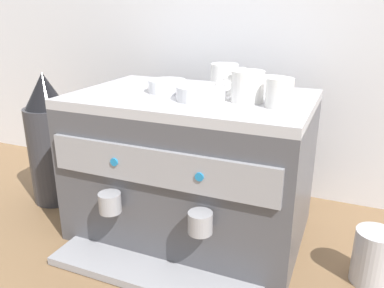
{
  "coord_description": "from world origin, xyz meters",
  "views": [
    {
      "loc": [
        0.4,
        -0.94,
        0.62
      ],
      "look_at": [
        0.0,
        0.0,
        0.27
      ],
      "focal_mm": 36.13,
      "sensor_mm": 36.0,
      "label": 1
    }
  ],
  "objects_px": {
    "ceramic_bowl_0": "(168,86)",
    "ceramic_bowl_1": "(201,93)",
    "ceramic_cup_1": "(226,76)",
    "ceramic_cup_0": "(246,86)",
    "coffee_grinder": "(51,142)",
    "milk_pitcher": "(373,257)",
    "espresso_machine": "(191,166)",
    "ceramic_bowl_2": "(271,85)",
    "ceramic_cup_2": "(280,92)"
  },
  "relations": [
    {
      "from": "ceramic_bowl_0",
      "to": "ceramic_bowl_2",
      "type": "bearing_deg",
      "value": 20.82
    },
    {
      "from": "espresso_machine",
      "to": "milk_pitcher",
      "type": "xyz_separation_m",
      "value": [
        0.49,
        -0.05,
        -0.13
      ]
    },
    {
      "from": "ceramic_cup_0",
      "to": "coffee_grinder",
      "type": "xyz_separation_m",
      "value": [
        -0.66,
        0.01,
        -0.24
      ]
    },
    {
      "from": "ceramic_bowl_0",
      "to": "coffee_grinder",
      "type": "distance_m",
      "value": 0.48
    },
    {
      "from": "ceramic_cup_0",
      "to": "ceramic_cup_2",
      "type": "xyz_separation_m",
      "value": [
        0.09,
        -0.02,
        -0.0
      ]
    },
    {
      "from": "ceramic_cup_0",
      "to": "ceramic_bowl_2",
      "type": "bearing_deg",
      "value": 74.1
    },
    {
      "from": "ceramic_cup_1",
      "to": "ceramic_bowl_1",
      "type": "height_order",
      "value": "ceramic_cup_1"
    },
    {
      "from": "espresso_machine",
      "to": "coffee_grinder",
      "type": "relative_size",
      "value": 1.45
    },
    {
      "from": "ceramic_bowl_0",
      "to": "ceramic_bowl_1",
      "type": "distance_m",
      "value": 0.13
    },
    {
      "from": "ceramic_cup_0",
      "to": "ceramic_cup_1",
      "type": "xyz_separation_m",
      "value": [
        -0.1,
        0.15,
        -0.0
      ]
    },
    {
      "from": "ceramic_bowl_0",
      "to": "milk_pitcher",
      "type": "xyz_separation_m",
      "value": [
        0.56,
        -0.06,
        -0.35
      ]
    },
    {
      "from": "ceramic_bowl_0",
      "to": "ceramic_cup_1",
      "type": "bearing_deg",
      "value": 45.34
    },
    {
      "from": "ceramic_bowl_2",
      "to": "milk_pitcher",
      "type": "distance_m",
      "value": 0.49
    },
    {
      "from": "ceramic_cup_0",
      "to": "ceramic_bowl_0",
      "type": "xyz_separation_m",
      "value": [
        -0.23,
        0.03,
        -0.02
      ]
    },
    {
      "from": "espresso_machine",
      "to": "ceramic_bowl_1",
      "type": "height_order",
      "value": "ceramic_bowl_1"
    },
    {
      "from": "milk_pitcher",
      "to": "ceramic_bowl_1",
      "type": "bearing_deg",
      "value": 179.37
    },
    {
      "from": "ceramic_bowl_0",
      "to": "coffee_grinder",
      "type": "height_order",
      "value": "ceramic_bowl_0"
    },
    {
      "from": "espresso_machine",
      "to": "ceramic_bowl_2",
      "type": "relative_size",
      "value": 6.76
    },
    {
      "from": "ceramic_cup_0",
      "to": "ceramic_cup_2",
      "type": "height_order",
      "value": "ceramic_cup_0"
    },
    {
      "from": "ceramic_cup_1",
      "to": "ceramic_bowl_2",
      "type": "bearing_deg",
      "value": -10.58
    },
    {
      "from": "ceramic_cup_0",
      "to": "coffee_grinder",
      "type": "height_order",
      "value": "ceramic_cup_0"
    },
    {
      "from": "ceramic_cup_2",
      "to": "ceramic_bowl_1",
      "type": "relative_size",
      "value": 0.8
    },
    {
      "from": "ceramic_bowl_1",
      "to": "ceramic_bowl_2",
      "type": "bearing_deg",
      "value": 47.39
    },
    {
      "from": "ceramic_bowl_0",
      "to": "ceramic_bowl_1",
      "type": "relative_size",
      "value": 0.83
    },
    {
      "from": "ceramic_cup_0",
      "to": "ceramic_bowl_1",
      "type": "height_order",
      "value": "ceramic_cup_0"
    },
    {
      "from": "ceramic_bowl_2",
      "to": "ceramic_bowl_0",
      "type": "bearing_deg",
      "value": -159.18
    },
    {
      "from": "coffee_grinder",
      "to": "espresso_machine",
      "type": "bearing_deg",
      "value": 0.8
    },
    {
      "from": "ceramic_cup_1",
      "to": "ceramic_bowl_2",
      "type": "distance_m",
      "value": 0.14
    },
    {
      "from": "ceramic_bowl_1",
      "to": "ceramic_cup_1",
      "type": "bearing_deg",
      "value": 88.43
    },
    {
      "from": "ceramic_cup_1",
      "to": "coffee_grinder",
      "type": "bearing_deg",
      "value": -165.66
    },
    {
      "from": "ceramic_cup_0",
      "to": "coffee_grinder",
      "type": "bearing_deg",
      "value": 178.89
    },
    {
      "from": "ceramic_cup_1",
      "to": "ceramic_cup_0",
      "type": "bearing_deg",
      "value": -56.52
    },
    {
      "from": "ceramic_cup_1",
      "to": "ceramic_bowl_2",
      "type": "relative_size",
      "value": 1.24
    },
    {
      "from": "ceramic_cup_1",
      "to": "ceramic_bowl_0",
      "type": "distance_m",
      "value": 0.18
    },
    {
      "from": "ceramic_bowl_0",
      "to": "ceramic_bowl_2",
      "type": "height_order",
      "value": "ceramic_bowl_2"
    },
    {
      "from": "ceramic_bowl_2",
      "to": "coffee_grinder",
      "type": "bearing_deg",
      "value": -170.52
    },
    {
      "from": "ceramic_bowl_0",
      "to": "coffee_grinder",
      "type": "xyz_separation_m",
      "value": [
        -0.43,
        -0.02,
        -0.21
      ]
    },
    {
      "from": "ceramic_bowl_1",
      "to": "ceramic_cup_0",
      "type": "bearing_deg",
      "value": 14.54
    },
    {
      "from": "espresso_machine",
      "to": "ceramic_cup_0",
      "type": "bearing_deg",
      "value": -7.36
    },
    {
      "from": "espresso_machine",
      "to": "milk_pitcher",
      "type": "relative_size",
      "value": 4.62
    },
    {
      "from": "ceramic_cup_0",
      "to": "coffee_grinder",
      "type": "relative_size",
      "value": 0.28
    },
    {
      "from": "espresso_machine",
      "to": "ceramic_bowl_1",
      "type": "relative_size",
      "value": 5.07
    },
    {
      "from": "coffee_grinder",
      "to": "milk_pitcher",
      "type": "xyz_separation_m",
      "value": [
        0.99,
        -0.05,
        -0.14
      ]
    },
    {
      "from": "ceramic_bowl_1",
      "to": "milk_pitcher",
      "type": "distance_m",
      "value": 0.57
    },
    {
      "from": "ceramic_cup_0",
      "to": "ceramic_cup_1",
      "type": "relative_size",
      "value": 1.05
    },
    {
      "from": "ceramic_bowl_1",
      "to": "ceramic_bowl_2",
      "type": "xyz_separation_m",
      "value": [
        0.14,
        0.16,
        0.0
      ]
    },
    {
      "from": "ceramic_cup_0",
      "to": "ceramic_bowl_1",
      "type": "bearing_deg",
      "value": -165.46
    },
    {
      "from": "ceramic_cup_2",
      "to": "ceramic_cup_1",
      "type": "bearing_deg",
      "value": 136.87
    },
    {
      "from": "ceramic_bowl_0",
      "to": "milk_pitcher",
      "type": "bearing_deg",
      "value": -6.18
    },
    {
      "from": "ceramic_cup_0",
      "to": "espresso_machine",
      "type": "bearing_deg",
      "value": 172.64
    }
  ]
}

